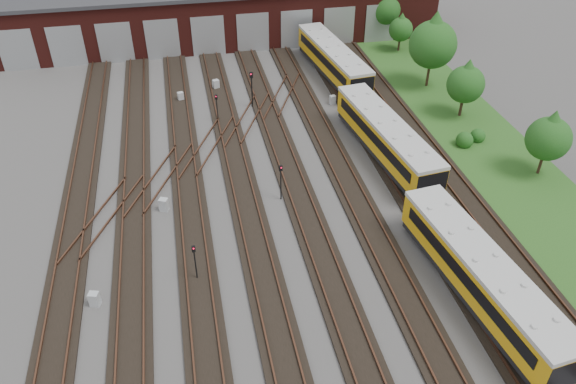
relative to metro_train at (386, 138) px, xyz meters
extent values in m
plane|color=#403D3C|center=(-10.00, -9.61, -1.84)|extent=(120.00, 120.00, 0.00)
cube|color=black|center=(-24.00, -9.61, -1.75)|extent=(2.40, 70.00, 0.18)
cube|color=#513020|center=(-24.72, -9.61, -1.58)|extent=(0.10, 70.00, 0.15)
cube|color=#513020|center=(-23.28, -9.61, -1.58)|extent=(0.10, 70.00, 0.15)
cube|color=black|center=(-20.00, -9.61, -1.75)|extent=(2.40, 70.00, 0.18)
cube|color=#513020|center=(-20.72, -9.61, -1.58)|extent=(0.10, 70.00, 0.15)
cube|color=#513020|center=(-19.28, -9.61, -1.58)|extent=(0.10, 70.00, 0.15)
cube|color=black|center=(-16.00, -9.61, -1.75)|extent=(2.40, 70.00, 0.18)
cube|color=#513020|center=(-16.72, -9.61, -1.58)|extent=(0.10, 70.00, 0.15)
cube|color=#513020|center=(-15.28, -9.61, -1.58)|extent=(0.10, 70.00, 0.15)
cube|color=black|center=(-12.00, -9.61, -1.75)|extent=(2.40, 70.00, 0.18)
cube|color=#513020|center=(-12.72, -9.61, -1.58)|extent=(0.10, 70.00, 0.15)
cube|color=#513020|center=(-11.28, -9.61, -1.58)|extent=(0.10, 70.00, 0.15)
cube|color=black|center=(-8.00, -9.61, -1.75)|extent=(2.40, 70.00, 0.18)
cube|color=#513020|center=(-8.72, -9.61, -1.58)|extent=(0.10, 70.00, 0.15)
cube|color=#513020|center=(-7.28, -9.61, -1.58)|extent=(0.10, 70.00, 0.15)
cube|color=black|center=(-4.00, -9.61, -1.75)|extent=(2.40, 70.00, 0.18)
cube|color=#513020|center=(-4.72, -9.61, -1.58)|extent=(0.10, 70.00, 0.15)
cube|color=#513020|center=(-3.28, -9.61, -1.58)|extent=(0.10, 70.00, 0.15)
cube|color=black|center=(0.00, -9.61, -1.75)|extent=(2.40, 70.00, 0.18)
cube|color=#513020|center=(-0.72, -9.61, -1.58)|extent=(0.10, 70.00, 0.15)
cube|color=#513020|center=(0.72, -9.61, -1.58)|extent=(0.10, 70.00, 0.15)
cube|color=black|center=(4.00, -9.61, -1.75)|extent=(2.40, 70.00, 0.18)
cube|color=#513020|center=(3.28, -9.61, -1.58)|extent=(0.10, 70.00, 0.15)
cube|color=#513020|center=(4.72, -9.61, -1.58)|extent=(0.10, 70.00, 0.15)
cube|color=#513020|center=(-18.00, 0.39, -1.58)|extent=(5.40, 9.62, 0.15)
cube|color=#513020|center=(-14.00, 4.39, -1.58)|extent=(5.40, 9.62, 0.15)
cube|color=#513020|center=(-10.00, 8.39, -1.58)|extent=(5.40, 9.62, 0.15)
cube|color=#513020|center=(-22.00, -3.61, -1.58)|extent=(5.40, 9.62, 0.15)
cube|color=#513020|center=(-6.00, 12.39, -1.58)|extent=(5.40, 9.62, 0.15)
cube|color=#4C1713|center=(-10.00, 30.39, 1.16)|extent=(50.00, 12.00, 6.00)
cube|color=gray|center=(-32.00, 24.37, 0.36)|extent=(3.60, 0.12, 4.40)
cube|color=gray|center=(-27.00, 24.37, 0.36)|extent=(3.60, 0.12, 4.40)
cube|color=gray|center=(-22.00, 24.37, 0.36)|extent=(3.60, 0.12, 4.40)
cube|color=gray|center=(-17.00, 24.37, 0.36)|extent=(3.60, 0.12, 4.40)
cube|color=gray|center=(-12.00, 24.37, 0.36)|extent=(3.60, 0.12, 4.40)
cube|color=gray|center=(-7.00, 24.37, 0.36)|extent=(3.60, 0.12, 4.40)
cube|color=gray|center=(-2.00, 24.37, 0.36)|extent=(3.60, 0.12, 4.40)
cube|color=gray|center=(3.00, 24.37, 0.36)|extent=(3.60, 0.12, 4.40)
cube|color=gray|center=(8.00, 24.37, 0.36)|extent=(3.60, 0.12, 4.40)
cube|color=#21531B|center=(9.00, 0.39, -1.81)|extent=(8.00, 55.00, 0.05)
cube|color=black|center=(0.00, -16.00, -1.22)|extent=(3.84, 14.42, 0.57)
cube|color=orange|center=(0.00, -16.00, 0.11)|extent=(4.12, 14.45, 2.09)
cube|color=beige|center=(0.00, -16.00, 1.30)|extent=(4.21, 14.46, 0.29)
cube|color=black|center=(-1.25, -16.15, 0.34)|extent=(1.52, 12.47, 0.81)
cube|color=black|center=(1.25, -15.85, 0.34)|extent=(1.52, 12.47, 0.81)
cube|color=black|center=(0.00, 0.00, -1.22)|extent=(3.84, 14.42, 0.57)
cube|color=orange|center=(0.00, 0.00, 0.11)|extent=(4.12, 14.45, 2.09)
cube|color=beige|center=(0.00, 0.00, 1.30)|extent=(4.21, 14.46, 0.29)
cube|color=black|center=(-1.25, -0.15, 0.34)|extent=(1.52, 12.47, 0.81)
cube|color=black|center=(1.25, 0.15, 0.34)|extent=(1.52, 12.47, 0.81)
cube|color=black|center=(0.00, 16.00, -1.22)|extent=(3.84, 14.42, 0.57)
cube|color=orange|center=(0.00, 16.00, 0.11)|extent=(4.12, 14.45, 2.09)
cube|color=beige|center=(0.00, 16.00, 1.30)|extent=(4.21, 14.46, 0.29)
cube|color=black|center=(-1.25, 15.85, 0.34)|extent=(1.52, 12.47, 0.81)
cube|color=black|center=(1.25, 16.15, 0.34)|extent=(1.52, 12.47, 0.81)
cylinder|color=black|center=(-16.06, -11.02, -0.68)|extent=(0.09, 0.09, 2.31)
cube|color=black|center=(-16.06, -11.02, 0.69)|extent=(0.23, 0.15, 0.43)
sphere|color=red|center=(-16.06, -11.10, 0.78)|extent=(0.10, 0.10, 0.10)
cylinder|color=black|center=(-12.69, 8.90, -0.76)|extent=(0.09, 0.09, 2.17)
cube|color=black|center=(-12.69, 8.90, 0.55)|extent=(0.24, 0.17, 0.44)
sphere|color=red|center=(-12.69, 8.82, 0.63)|extent=(0.11, 0.11, 0.11)
cylinder|color=black|center=(-9.20, 11.04, -0.37)|extent=(0.11, 0.11, 2.94)
cube|color=black|center=(-9.20, 11.04, 1.38)|extent=(0.33, 0.26, 0.57)
sphere|color=red|center=(-9.20, 10.92, 1.49)|extent=(0.14, 0.14, 0.14)
cylinder|color=black|center=(-9.39, -3.93, -0.58)|extent=(0.09, 0.09, 2.51)
cube|color=black|center=(-9.39, -3.93, 0.90)|extent=(0.25, 0.18, 0.45)
sphere|color=red|center=(-9.39, -4.02, 0.99)|extent=(0.11, 0.11, 0.11)
cube|color=#B9BDBF|center=(-22.06, -11.91, -1.36)|extent=(0.68, 0.62, 0.95)
cube|color=#B9BDBF|center=(-15.78, 13.59, -1.39)|extent=(0.63, 0.56, 0.90)
cube|color=#B9BDBF|center=(-17.84, -3.54, -1.34)|extent=(0.75, 0.70, 0.99)
cube|color=#B9BDBF|center=(-12.19, 15.48, -1.35)|extent=(0.72, 0.66, 0.98)
cube|color=#B9BDBF|center=(-1.63, 10.01, -1.41)|extent=(0.60, 0.53, 0.86)
cylinder|color=#362318|center=(8.80, 25.39, -0.88)|extent=(0.26, 0.26, 1.91)
sphere|color=#184814|center=(8.80, 25.39, 1.67)|extent=(3.72, 3.72, 3.72)
cylinder|color=#362318|center=(9.29, 21.22, -1.16)|extent=(0.23, 0.23, 1.37)
sphere|color=#184814|center=(9.29, 21.22, 0.67)|extent=(2.66, 2.66, 2.66)
cone|color=#184814|center=(9.29, 21.22, 1.62)|extent=(2.28, 2.28, 1.90)
cylinder|color=#362318|center=(8.76, 11.88, -0.65)|extent=(0.26, 0.26, 2.38)
sphere|color=#184814|center=(8.76, 11.88, 2.52)|extent=(4.62, 4.62, 4.62)
cone|color=#184814|center=(8.76, 11.88, 4.17)|extent=(3.96, 3.96, 3.30)
cylinder|color=#362318|center=(9.22, 5.32, -0.98)|extent=(0.26, 0.26, 1.72)
sphere|color=#184814|center=(9.22, 5.32, 1.31)|extent=(3.35, 3.35, 3.35)
cone|color=#184814|center=(9.22, 5.32, 2.51)|extent=(2.87, 2.87, 2.39)
cylinder|color=#362318|center=(11.03, -4.73, -0.98)|extent=(0.23, 0.23, 1.73)
sphere|color=#184814|center=(11.03, -4.73, 1.32)|extent=(3.36, 3.36, 3.36)
cone|color=#184814|center=(11.03, -4.73, 2.52)|extent=(2.88, 2.88, 2.40)
sphere|color=#184814|center=(7.22, 0.35, -1.11)|extent=(1.46, 1.46, 1.46)
sphere|color=#184814|center=(8.72, 0.89, -1.20)|extent=(1.29, 1.29, 1.29)
sphere|color=#184814|center=(11.69, 20.18, -1.04)|extent=(1.60, 1.60, 1.60)
camera|label=1|loc=(-15.62, -36.47, 22.97)|focal=35.00mm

